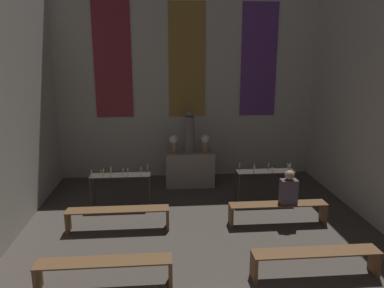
% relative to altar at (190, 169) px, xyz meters
% --- Properties ---
extents(wall_back, '(7.86, 0.16, 5.84)m').
position_rel_altar_xyz_m(wall_back, '(0.00, 0.99, 2.46)').
color(wall_back, beige).
rests_on(wall_back, ground_plane).
extents(altar, '(1.36, 0.67, 0.99)m').
position_rel_altar_xyz_m(altar, '(0.00, 0.00, 0.00)').
color(altar, gray).
rests_on(altar, ground_plane).
extents(statue, '(0.28, 0.28, 1.20)m').
position_rel_altar_xyz_m(statue, '(0.00, 0.00, 1.05)').
color(statue, slate).
rests_on(statue, altar).
extents(flower_vase_left, '(0.25, 0.25, 0.50)m').
position_rel_altar_xyz_m(flower_vase_left, '(-0.44, 0.00, 0.78)').
color(flower_vase_left, '#937A5B').
rests_on(flower_vase_left, altar).
extents(flower_vase_right, '(0.25, 0.25, 0.50)m').
position_rel_altar_xyz_m(flower_vase_right, '(0.44, 0.00, 0.78)').
color(flower_vase_right, '#937A5B').
rests_on(flower_vase_right, altar).
extents(candle_rack_left, '(1.46, 0.46, 1.01)m').
position_rel_altar_xyz_m(candle_rack_left, '(-1.81, -1.36, 0.22)').
color(candle_rack_left, '#332D28').
rests_on(candle_rack_left, ground_plane).
extents(candle_rack_right, '(1.46, 0.46, 1.02)m').
position_rel_altar_xyz_m(candle_rack_right, '(1.81, -1.36, 0.22)').
color(candle_rack_right, '#332D28').
rests_on(candle_rack_right, ground_plane).
extents(pew_second_left, '(2.17, 0.36, 0.47)m').
position_rel_altar_xyz_m(pew_second_left, '(-1.75, -4.74, -0.15)').
color(pew_second_left, brown).
rests_on(pew_second_left, ground_plane).
extents(pew_second_right, '(2.17, 0.36, 0.47)m').
position_rel_altar_xyz_m(pew_second_right, '(1.75, -4.74, -0.15)').
color(pew_second_right, brown).
rests_on(pew_second_right, ground_plane).
extents(pew_back_left, '(2.17, 0.36, 0.47)m').
position_rel_altar_xyz_m(pew_back_left, '(-1.75, -2.68, -0.15)').
color(pew_back_left, brown).
rests_on(pew_back_left, ground_plane).
extents(pew_back_right, '(2.17, 0.36, 0.47)m').
position_rel_altar_xyz_m(pew_back_right, '(1.75, -2.68, -0.15)').
color(pew_back_right, brown).
rests_on(pew_back_right, ground_plane).
extents(person_seated, '(0.36, 0.24, 0.76)m').
position_rel_altar_xyz_m(person_seated, '(1.97, -2.68, 0.32)').
color(person_seated, '#564C56').
rests_on(person_seated, pew_back_right).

